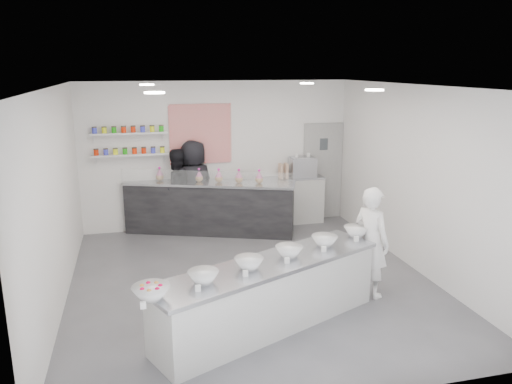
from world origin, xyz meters
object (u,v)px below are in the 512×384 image
back_bar (210,208)px  espresso_machine (302,167)px  prep_counter (269,295)px  espresso_ledge (292,200)px  staff_left (176,191)px  staff_right (194,186)px  woman_prep (371,242)px

back_bar → espresso_machine: 2.15m
prep_counter → espresso_ledge: (1.65, 4.17, 0.05)m
staff_left → staff_right: size_ratio=0.91×
woman_prep → staff_right: staff_right is taller
woman_prep → staff_left: staff_left is taller
prep_counter → woman_prep: (1.68, 0.57, 0.37)m
back_bar → staff_left: size_ratio=2.00×
back_bar → staff_right: bearing=157.6°
espresso_machine → espresso_ledge: bearing=180.0°
back_bar → woman_prep: (1.84, -3.35, 0.29)m
woman_prep → espresso_ledge: bearing=-23.8°
woman_prep → staff_right: 4.17m
espresso_ledge → staff_right: bearing=179.9°
staff_left → back_bar: bearing=141.1°
woman_prep → staff_left: (-2.47, 3.60, 0.03)m
prep_counter → staff_left: staff_left is taller
back_bar → staff_right: staff_right is taller
espresso_ledge → staff_right: staff_right is taller
prep_counter → staff_right: staff_right is taller
back_bar → staff_left: 0.75m
staff_right → woman_prep: bearing=95.9°
prep_counter → espresso_ledge: 4.48m
back_bar → espresso_ledge: bearing=28.7°
woman_prep → staff_right: bearing=6.1°
prep_counter → woman_prep: woman_prep is taller
back_bar → woman_prep: woman_prep is taller
prep_counter → woman_prep: 1.81m
espresso_ledge → woman_prep: bearing=-89.5°
woman_prep → staff_left: bearing=10.2°
prep_counter → staff_right: bearing=71.8°
prep_counter → staff_left: 4.26m
espresso_ledge → staff_right: (-2.08, 0.00, 0.43)m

